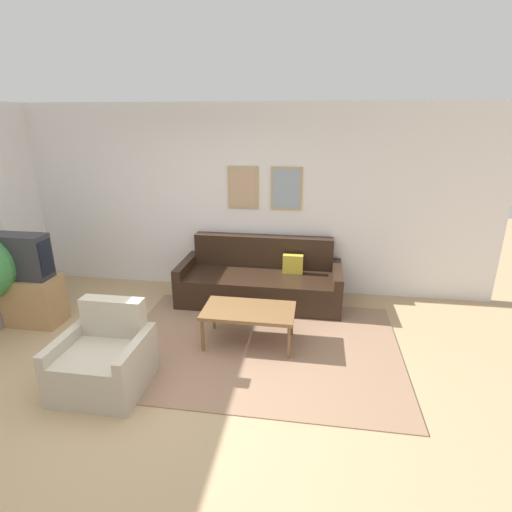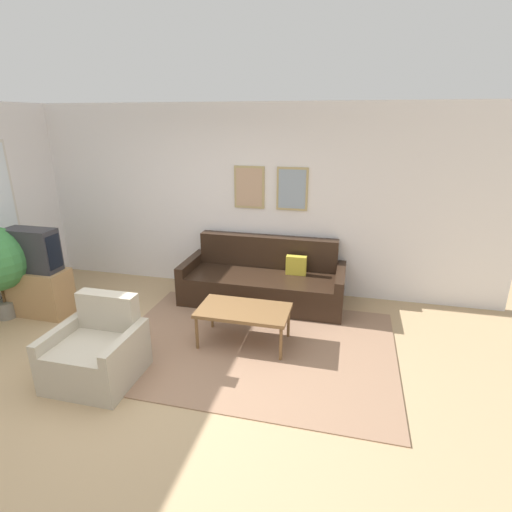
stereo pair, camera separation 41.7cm
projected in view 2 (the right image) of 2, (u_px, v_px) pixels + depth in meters
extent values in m
plane|color=tan|center=(144.00, 383.00, 3.96)|extent=(16.00, 16.00, 0.00)
cube|color=#937056|center=(254.00, 346.00, 4.59)|extent=(3.17, 2.33, 0.01)
cube|color=silver|center=(223.00, 199.00, 5.91)|extent=(8.00, 0.06, 2.70)
cube|color=tan|center=(249.00, 187.00, 5.71)|extent=(0.44, 0.03, 0.60)
cube|color=tan|center=(249.00, 187.00, 5.69)|extent=(0.38, 0.01, 0.54)
cube|color=tan|center=(292.00, 189.00, 5.57)|extent=(0.44, 0.03, 0.60)
cube|color=#8999A8|center=(292.00, 189.00, 5.55)|extent=(0.38, 0.01, 0.54)
cube|color=black|center=(263.00, 288.00, 5.64)|extent=(2.01, 0.90, 0.42)
cube|color=black|center=(268.00, 251.00, 5.82)|extent=(2.01, 0.20, 0.45)
cube|color=black|center=(192.00, 277.00, 5.86)|extent=(0.12, 0.90, 0.56)
cube|color=black|center=(339.00, 291.00, 5.38)|extent=(0.12, 0.90, 0.56)
cube|color=gold|center=(296.00, 266.00, 5.53)|extent=(0.28, 0.10, 0.28)
cube|color=brown|center=(244.00, 310.00, 4.53)|extent=(1.04, 0.58, 0.04)
cylinder|color=brown|center=(197.00, 333.00, 4.48)|extent=(0.04, 0.04, 0.40)
cylinder|color=brown|center=(281.00, 344.00, 4.26)|extent=(0.04, 0.04, 0.40)
cylinder|color=brown|center=(212.00, 313.00, 4.94)|extent=(0.04, 0.04, 0.40)
cylinder|color=brown|center=(288.00, 322.00, 4.72)|extent=(0.04, 0.04, 0.40)
cube|color=#A87F51|center=(40.00, 292.00, 5.28)|extent=(0.78, 0.40, 0.62)
cube|color=#2D2D33|center=(32.00, 250.00, 5.08)|extent=(0.66, 0.28, 0.55)
cube|color=black|center=(54.00, 252.00, 5.01)|extent=(0.01, 0.23, 0.43)
cube|color=#B2A893|center=(96.00, 361.00, 3.95)|extent=(0.63, 0.76, 0.42)
cube|color=#B2A893|center=(108.00, 311.00, 4.10)|extent=(0.63, 0.16, 0.39)
cube|color=#B2A893|center=(64.00, 351.00, 4.02)|extent=(0.09, 0.76, 0.54)
cube|color=#B2A893|center=(128.00, 360.00, 3.85)|extent=(0.09, 0.76, 0.54)
cylinder|color=slate|center=(6.00, 310.00, 5.23)|extent=(0.24, 0.24, 0.22)
cylinder|color=#51381E|center=(3.00, 293.00, 5.16)|extent=(0.04, 0.04, 0.25)
cylinder|color=slate|center=(47.00, 291.00, 5.88)|extent=(0.28, 0.28, 0.15)
cylinder|color=#51381E|center=(46.00, 282.00, 5.83)|extent=(0.04, 0.04, 0.12)
sphere|color=#3D8442|center=(43.00, 267.00, 5.75)|extent=(0.41, 0.41, 0.41)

